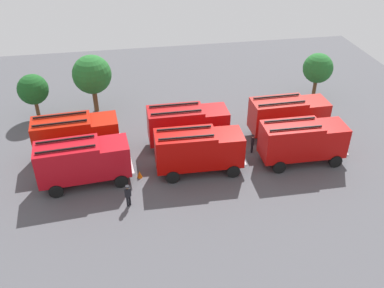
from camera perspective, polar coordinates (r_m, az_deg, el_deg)
ground_plane at (r=36.74m, az=0.00°, el=-1.83°), size 55.44×55.44×0.00m
fire_truck_0 at (r=33.70m, az=-14.45°, el=-2.17°), size 7.37×3.22×3.88m
fire_truck_1 at (r=33.92m, az=0.86°, el=-0.72°), size 7.25×2.87×3.88m
fire_truck_2 at (r=36.24m, az=14.61°, el=0.50°), size 7.22×2.79×3.88m
fire_truck_3 at (r=37.13m, az=-15.34°, el=1.22°), size 7.35×3.17×3.88m
fire_truck_4 at (r=37.32m, az=-0.63°, el=2.69°), size 7.22×2.79×3.88m
fire_truck_5 at (r=39.73m, az=12.78°, el=3.82°), size 7.25×2.88×3.88m
firefighter_0 at (r=37.31m, az=8.11°, el=0.17°), size 0.34×0.47×1.72m
firefighter_1 at (r=31.49m, az=-8.60°, el=-6.74°), size 0.48×0.45×1.83m
firefighter_2 at (r=42.67m, az=17.74°, el=3.23°), size 0.48×0.43×1.64m
tree_0 at (r=44.11m, az=-20.59°, el=6.87°), size 2.96×2.96×4.59m
tree_1 at (r=43.42m, az=-13.30°, el=9.06°), size 3.84×3.84×5.95m
tree_2 at (r=47.49m, az=16.56°, el=9.73°), size 3.16×3.16×4.89m
traffic_cone_0 at (r=37.93m, az=9.02°, el=-0.55°), size 0.39×0.39×0.56m
traffic_cone_1 at (r=34.55m, az=-7.07°, el=-4.05°), size 0.43×0.43×0.62m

